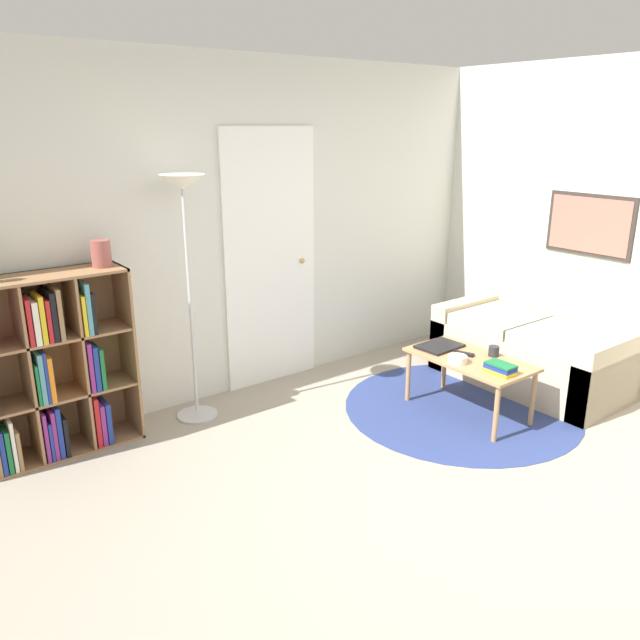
% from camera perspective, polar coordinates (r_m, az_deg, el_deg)
% --- Properties ---
extents(ground_plane, '(14.00, 14.00, 0.00)m').
position_cam_1_polar(ground_plane, '(3.74, 13.79, -17.21)').
color(ground_plane, gray).
extents(wall_back, '(7.72, 0.11, 2.60)m').
position_cam_1_polar(wall_back, '(4.98, -6.74, 8.06)').
color(wall_back, silver).
rests_on(wall_back, ground_plane).
extents(wall_right, '(0.08, 5.36, 2.60)m').
position_cam_1_polar(wall_right, '(5.78, 20.96, 8.46)').
color(wall_right, silver).
rests_on(wall_right, ground_plane).
extents(rug, '(1.79, 1.79, 0.01)m').
position_cam_1_polar(rug, '(4.98, 12.78, -7.79)').
color(rug, navy).
rests_on(rug, ground_plane).
extents(bookshelf, '(1.01, 0.34, 1.21)m').
position_cam_1_polar(bookshelf, '(4.38, -23.82, -4.36)').
color(bookshelf, '#936B47').
rests_on(bookshelf, ground_plane).
extents(floor_lamp, '(0.31, 0.31, 1.78)m').
position_cam_1_polar(floor_lamp, '(4.40, -12.26, 8.82)').
color(floor_lamp, '#B7B7BC').
rests_on(floor_lamp, ground_plane).
extents(couch, '(0.88, 1.52, 0.74)m').
position_cam_1_polar(couch, '(5.56, 19.25, -2.57)').
color(couch, '#CCB793').
rests_on(couch, ground_plane).
extents(coffee_table, '(0.50, 0.92, 0.44)m').
position_cam_1_polar(coffee_table, '(4.77, 13.52, -3.95)').
color(coffee_table, '#AD7F51').
rests_on(coffee_table, ground_plane).
extents(laptop, '(0.35, 0.26, 0.02)m').
position_cam_1_polar(laptop, '(4.91, 10.87, -2.36)').
color(laptop, black).
rests_on(laptop, coffee_table).
extents(bowl, '(0.14, 0.14, 0.05)m').
position_cam_1_polar(bowl, '(4.62, 12.46, -3.53)').
color(bowl, silver).
rests_on(bowl, coffee_table).
extents(book_stack_on_table, '(0.13, 0.21, 0.07)m').
position_cam_1_polar(book_stack_on_table, '(4.51, 16.15, -4.26)').
color(book_stack_on_table, gold).
rests_on(book_stack_on_table, coffee_table).
extents(cup, '(0.08, 0.08, 0.08)m').
position_cam_1_polar(cup, '(4.82, 15.60, -2.76)').
color(cup, '#28282D').
rests_on(cup, coffee_table).
extents(remote, '(0.09, 0.15, 0.02)m').
position_cam_1_polar(remote, '(4.79, 13.04, -3.02)').
color(remote, black).
rests_on(remote, coffee_table).
extents(vase_on_shelf, '(0.13, 0.13, 0.18)m').
position_cam_1_polar(vase_on_shelf, '(4.29, -19.39, 5.77)').
color(vase_on_shelf, '#934C47').
rests_on(vase_on_shelf, bookshelf).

